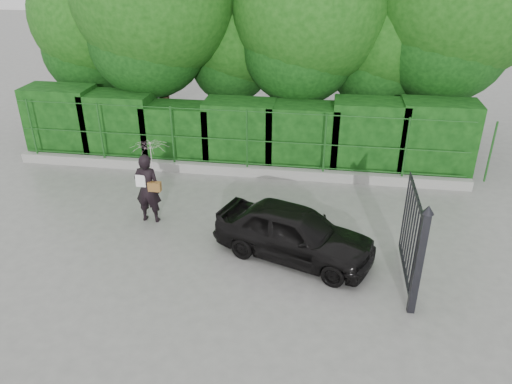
# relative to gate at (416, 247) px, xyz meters

# --- Properties ---
(ground) EXTENTS (80.00, 80.00, 0.00)m
(ground) POSITION_rel_gate_xyz_m (-4.60, 0.72, -1.19)
(ground) COLOR gray
(kerb) EXTENTS (14.00, 0.25, 0.30)m
(kerb) POSITION_rel_gate_xyz_m (-4.60, 5.22, -1.04)
(kerb) COLOR #9E9E99
(kerb) RESTS_ON ground
(fence) EXTENTS (14.13, 0.06, 1.80)m
(fence) POSITION_rel_gate_xyz_m (-4.38, 5.22, 0.01)
(fence) COLOR #1C531B
(fence) RESTS_ON kerb
(hedge) EXTENTS (14.20, 1.20, 2.30)m
(hedge) POSITION_rel_gate_xyz_m (-4.53, 6.22, -0.12)
(hedge) COLOR black
(hedge) RESTS_ON ground
(trees) EXTENTS (17.10, 6.15, 8.08)m
(trees) POSITION_rel_gate_xyz_m (-3.46, 8.46, 3.43)
(trees) COLOR black
(trees) RESTS_ON ground
(gate) EXTENTS (0.22, 2.33, 2.36)m
(gate) POSITION_rel_gate_xyz_m (0.00, 0.00, 0.00)
(gate) COLOR black
(gate) RESTS_ON ground
(woman) EXTENTS (0.96, 0.95, 2.18)m
(woman) POSITION_rel_gate_xyz_m (-6.13, 2.20, 0.21)
(woman) COLOR black
(woman) RESTS_ON ground
(car) EXTENTS (3.94, 2.61, 1.25)m
(car) POSITION_rel_gate_xyz_m (-2.43, 1.10, -0.56)
(car) COLOR black
(car) RESTS_ON ground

